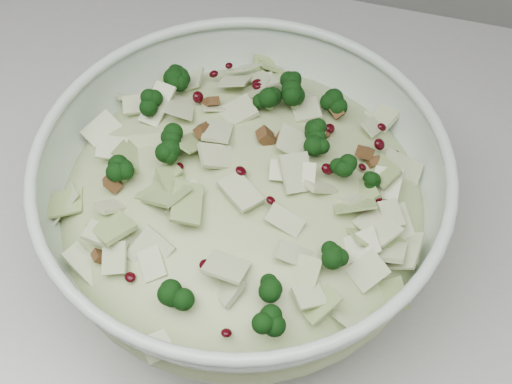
% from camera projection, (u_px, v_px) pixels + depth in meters
% --- Properties ---
extents(counter, '(3.60, 0.60, 0.90)m').
position_uv_depth(counter, '(127.00, 313.00, 1.11)').
color(counter, '#B9B8B4').
rests_on(counter, floor).
extents(mixing_bowl, '(0.41, 0.41, 0.13)m').
position_uv_depth(mixing_bowl, '(243.00, 206.00, 0.60)').
color(mixing_bowl, silver).
rests_on(mixing_bowl, counter).
extents(salad, '(0.31, 0.31, 0.13)m').
position_uv_depth(salad, '(242.00, 191.00, 0.58)').
color(salad, '#ABBB80').
rests_on(salad, mixing_bowl).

